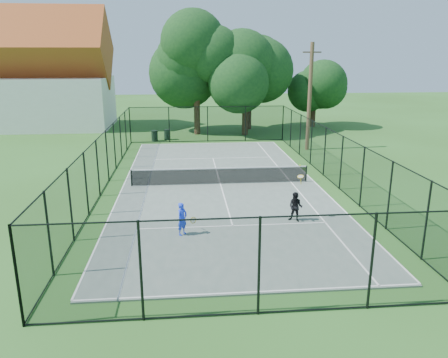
{
  "coord_description": "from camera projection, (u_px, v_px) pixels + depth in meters",
  "views": [
    {
      "loc": [
        -1.97,
        -23.85,
        7.18
      ],
      "look_at": [
        -0.07,
        -3.0,
        1.2
      ],
      "focal_mm": 35.0,
      "sensor_mm": 36.0,
      "label": 1
    }
  ],
  "objects": [
    {
      "name": "player_black",
      "position": [
        296.0,
        207.0,
        19.21
      ],
      "size": [
        0.81,
        0.91,
        2.45
      ],
      "color": "black",
      "rests_on": "tennis_court"
    },
    {
      "name": "ground",
      "position": [
        220.0,
        185.0,
        24.99
      ],
      "size": [
        120.0,
        120.0,
        0.0
      ],
      "primitive_type": "plane",
      "color": "#2A521C"
    },
    {
      "name": "tree_near_left",
      "position": [
        196.0,
        67.0,
        39.24
      ],
      "size": [
        7.66,
        7.66,
        9.99
      ],
      "color": "#332114",
      "rests_on": "ground"
    },
    {
      "name": "tree_near_mid",
      "position": [
        245.0,
        80.0,
        39.35
      ],
      "size": [
        6.16,
        6.16,
        8.06
      ],
      "color": "#332114",
      "rests_on": "ground"
    },
    {
      "name": "player_blue",
      "position": [
        182.0,
        219.0,
        17.76
      ],
      "size": [
        0.87,
        0.59,
        1.37
      ],
      "color": "blue",
      "rests_on": "tennis_court"
    },
    {
      "name": "tennis_net",
      "position": [
        220.0,
        175.0,
        24.83
      ],
      "size": [
        10.08,
        0.08,
        0.95
      ],
      "color": "black",
      "rests_on": "tennis_court"
    },
    {
      "name": "building",
      "position": [
        31.0,
        78.0,
        43.21
      ],
      "size": [
        15.3,
        8.15,
        11.87
      ],
      "color": "silver",
      "rests_on": "ground"
    },
    {
      "name": "tree_near_right",
      "position": [
        249.0,
        74.0,
        42.35
      ],
      "size": [
        6.16,
        6.16,
        8.5
      ],
      "color": "#332114",
      "rests_on": "ground"
    },
    {
      "name": "utility_pole",
      "position": [
        310.0,
        97.0,
        33.14
      ],
      "size": [
        1.4,
        0.3,
        8.08
      ],
      "color": "#4C3823",
      "rests_on": "ground"
    },
    {
      "name": "fence",
      "position": [
        220.0,
        159.0,
        24.58
      ],
      "size": [
        13.1,
        26.1,
        3.0
      ],
      "color": "black",
      "rests_on": "ground"
    },
    {
      "name": "tennis_court",
      "position": [
        220.0,
        184.0,
        24.98
      ],
      "size": [
        11.0,
        24.0,
        0.06
      ],
      "primitive_type": "cube",
      "color": "#59685F",
      "rests_on": "ground"
    },
    {
      "name": "trash_bin_left",
      "position": [
        155.0,
        136.0,
        37.58
      ],
      "size": [
        0.58,
        0.58,
        0.91
      ],
      "color": "black",
      "rests_on": "ground"
    },
    {
      "name": "tree_far_right",
      "position": [
        314.0,
        87.0,
        44.15
      ],
      "size": [
        4.91,
        4.91,
        6.49
      ],
      "color": "#332114",
      "rests_on": "ground"
    },
    {
      "name": "trash_bin_right",
      "position": [
        167.0,
        135.0,
        38.07
      ],
      "size": [
        0.58,
        0.58,
        0.92
      ],
      "color": "black",
      "rests_on": "ground"
    }
  ]
}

